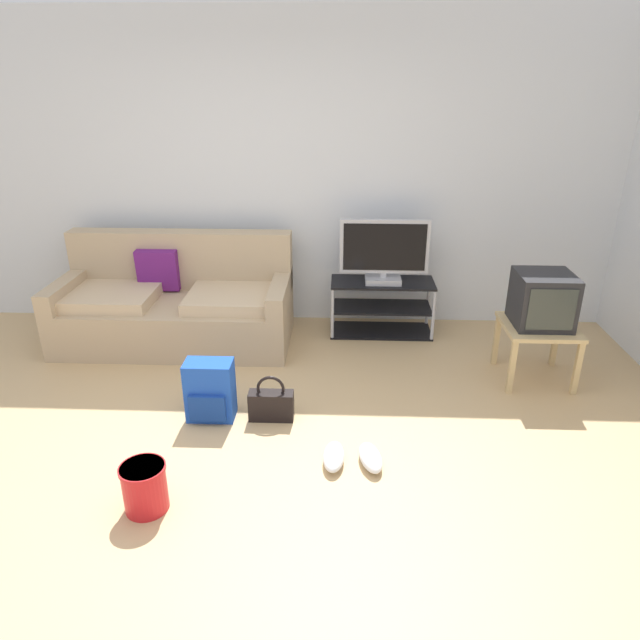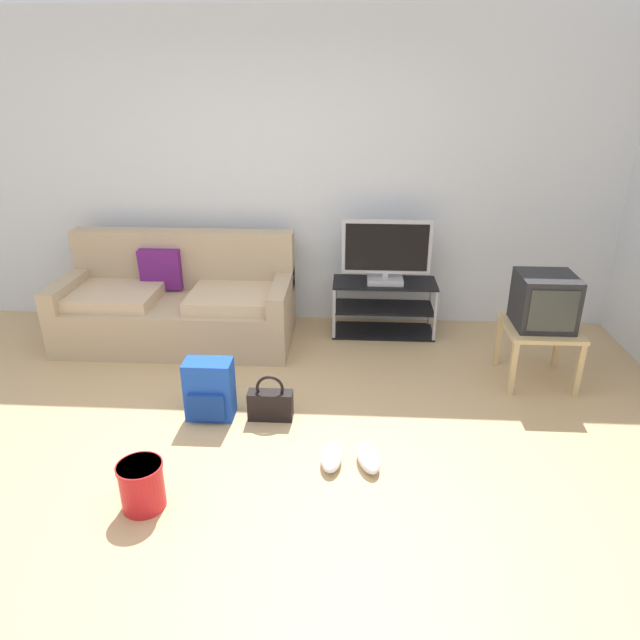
{
  "view_description": "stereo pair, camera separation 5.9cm",
  "coord_description": "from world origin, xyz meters",
  "px_view_note": "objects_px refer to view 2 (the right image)",
  "views": [
    {
      "loc": [
        0.58,
        -2.7,
        2.16
      ],
      "look_at": [
        0.43,
        0.99,
        0.58
      ],
      "focal_mm": 32.07,
      "sensor_mm": 36.0,
      "label": 1
    },
    {
      "loc": [
        0.64,
        -2.69,
        2.16
      ],
      "look_at": [
        0.43,
        0.99,
        0.58
      ],
      "focal_mm": 32.07,
      "sensor_mm": 36.0,
      "label": 2
    }
  ],
  "objects_px": {
    "side_table": "(540,335)",
    "crt_tv": "(545,301)",
    "tv_stand": "(384,307)",
    "couch": "(179,304)",
    "flat_tv": "(386,252)",
    "cleaning_bucket": "(142,484)",
    "backpack": "(210,390)",
    "handbag": "(270,404)",
    "sneakers_pair": "(350,457)"
  },
  "relations": [
    {
      "from": "cleaning_bucket",
      "to": "sneakers_pair",
      "type": "bearing_deg",
      "value": 21.34
    },
    {
      "from": "side_table",
      "to": "cleaning_bucket",
      "type": "relative_size",
      "value": 1.94
    },
    {
      "from": "sneakers_pair",
      "to": "flat_tv",
      "type": "bearing_deg",
      "value": 81.75
    },
    {
      "from": "tv_stand",
      "to": "side_table",
      "type": "bearing_deg",
      "value": -36.06
    },
    {
      "from": "tv_stand",
      "to": "sneakers_pair",
      "type": "height_order",
      "value": "tv_stand"
    },
    {
      "from": "backpack",
      "to": "handbag",
      "type": "xyz_separation_m",
      "value": [
        0.41,
        -0.0,
        -0.09
      ]
    },
    {
      "from": "couch",
      "to": "backpack",
      "type": "distance_m",
      "value": 1.38
    },
    {
      "from": "sneakers_pair",
      "to": "backpack",
      "type": "bearing_deg",
      "value": 153.64
    },
    {
      "from": "flat_tv",
      "to": "backpack",
      "type": "distance_m",
      "value": 1.99
    },
    {
      "from": "crt_tv",
      "to": "sneakers_pair",
      "type": "height_order",
      "value": "crt_tv"
    },
    {
      "from": "side_table",
      "to": "crt_tv",
      "type": "relative_size",
      "value": 1.29
    },
    {
      "from": "couch",
      "to": "handbag",
      "type": "bearing_deg",
      "value": -52.15
    },
    {
      "from": "tv_stand",
      "to": "handbag",
      "type": "distance_m",
      "value": 1.7
    },
    {
      "from": "handbag",
      "to": "tv_stand",
      "type": "bearing_deg",
      "value": 60.88
    },
    {
      "from": "side_table",
      "to": "cleaning_bucket",
      "type": "bearing_deg",
      "value": -148.07
    },
    {
      "from": "couch",
      "to": "flat_tv",
      "type": "relative_size",
      "value": 2.57
    },
    {
      "from": "cleaning_bucket",
      "to": "backpack",
      "type": "bearing_deg",
      "value": 80.25
    },
    {
      "from": "side_table",
      "to": "backpack",
      "type": "xyz_separation_m",
      "value": [
        -2.36,
        -0.66,
        -0.17
      ]
    },
    {
      "from": "backpack",
      "to": "sneakers_pair",
      "type": "distance_m",
      "value": 1.08
    },
    {
      "from": "backpack",
      "to": "cleaning_bucket",
      "type": "distance_m",
      "value": 0.92
    },
    {
      "from": "cleaning_bucket",
      "to": "handbag",
      "type": "bearing_deg",
      "value": 57.9
    },
    {
      "from": "couch",
      "to": "flat_tv",
      "type": "xyz_separation_m",
      "value": [
        1.8,
        0.2,
        0.44
      ]
    },
    {
      "from": "couch",
      "to": "tv_stand",
      "type": "xyz_separation_m",
      "value": [
        1.8,
        0.22,
        -0.08
      ]
    },
    {
      "from": "sneakers_pair",
      "to": "crt_tv",
      "type": "bearing_deg",
      "value": 39.33
    },
    {
      "from": "couch",
      "to": "side_table",
      "type": "bearing_deg",
      "value": -11.46
    },
    {
      "from": "couch",
      "to": "crt_tv",
      "type": "distance_m",
      "value": 2.99
    },
    {
      "from": "side_table",
      "to": "handbag",
      "type": "height_order",
      "value": "side_table"
    },
    {
      "from": "handbag",
      "to": "cleaning_bucket",
      "type": "distance_m",
      "value": 1.07
    },
    {
      "from": "cleaning_bucket",
      "to": "tv_stand",
      "type": "bearing_deg",
      "value": 59.73
    },
    {
      "from": "tv_stand",
      "to": "cleaning_bucket",
      "type": "height_order",
      "value": "tv_stand"
    },
    {
      "from": "handbag",
      "to": "cleaning_bucket",
      "type": "relative_size",
      "value": 1.21
    },
    {
      "from": "couch",
      "to": "handbag",
      "type": "height_order",
      "value": "couch"
    },
    {
      "from": "crt_tv",
      "to": "couch",
      "type": "bearing_deg",
      "value": 168.84
    },
    {
      "from": "couch",
      "to": "flat_tv",
      "type": "distance_m",
      "value": 1.86
    },
    {
      "from": "crt_tv",
      "to": "backpack",
      "type": "distance_m",
      "value": 2.49
    },
    {
      "from": "crt_tv",
      "to": "side_table",
      "type": "bearing_deg",
      "value": -90.0
    },
    {
      "from": "crt_tv",
      "to": "handbag",
      "type": "distance_m",
      "value": 2.13
    },
    {
      "from": "crt_tv",
      "to": "sneakers_pair",
      "type": "relative_size",
      "value": 1.08
    },
    {
      "from": "sneakers_pair",
      "to": "couch",
      "type": "bearing_deg",
      "value": 131.38
    },
    {
      "from": "couch",
      "to": "sneakers_pair",
      "type": "distance_m",
      "value": 2.31
    },
    {
      "from": "tv_stand",
      "to": "cleaning_bucket",
      "type": "bearing_deg",
      "value": -120.27
    },
    {
      "from": "backpack",
      "to": "couch",
      "type": "bearing_deg",
      "value": 126.47
    },
    {
      "from": "couch",
      "to": "side_table",
      "type": "relative_size",
      "value": 3.72
    },
    {
      "from": "couch",
      "to": "flat_tv",
      "type": "height_order",
      "value": "flat_tv"
    },
    {
      "from": "flat_tv",
      "to": "couch",
      "type": "bearing_deg",
      "value": -173.58
    },
    {
      "from": "crt_tv",
      "to": "backpack",
      "type": "xyz_separation_m",
      "value": [
        -2.36,
        -0.67,
        -0.44
      ]
    },
    {
      "from": "crt_tv",
      "to": "backpack",
      "type": "height_order",
      "value": "crt_tv"
    },
    {
      "from": "flat_tv",
      "to": "side_table",
      "type": "xyz_separation_m",
      "value": [
        1.12,
        -0.79,
        -0.39
      ]
    },
    {
      "from": "tv_stand",
      "to": "crt_tv",
      "type": "distance_m",
      "value": 1.43
    },
    {
      "from": "couch",
      "to": "tv_stand",
      "type": "relative_size",
      "value": 2.16
    }
  ]
}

